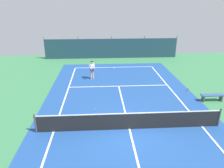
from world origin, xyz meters
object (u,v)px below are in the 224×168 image
object	(u,v)px
tennis_net	(130,121)
courtside_bench	(212,96)
parked_car	(97,46)
water_bottle	(188,89)
tennis_ball_by_sideline	(161,80)
tennis_player	(92,69)
tennis_ball_midcourt	(95,109)
tennis_ball_near_player	(125,69)

from	to	relation	value
tennis_net	courtside_bench	size ratio (longest dim) A/B	6.33
parked_car	water_bottle	bearing A→B (deg)	-65.60
tennis_ball_by_sideline	water_bottle	distance (m)	2.82
tennis_player	parked_car	world-z (taller)	parked_car
tennis_net	tennis_ball_midcourt	size ratio (longest dim) A/B	153.33
tennis_player	tennis_ball_near_player	world-z (taller)	tennis_player
tennis_net	tennis_ball_by_sideline	bearing A→B (deg)	62.53
tennis_net	tennis_ball_midcourt	xyz separation A→B (m)	(-1.92, 2.41, -0.48)
tennis_net	water_bottle	size ratio (longest dim) A/B	42.17
parked_car	courtside_bench	xyz separation A→B (m)	(8.14, -16.08, -0.46)
tennis_player	courtside_bench	world-z (taller)	tennis_player
parked_car	tennis_net	bearing A→B (deg)	-87.01
tennis_net	tennis_ball_by_sideline	world-z (taller)	tennis_net
tennis_ball_near_player	tennis_ball_midcourt	size ratio (longest dim) A/B	1.00
tennis_net	parked_car	xyz separation A→B (m)	(-1.83, 19.28, 0.33)
tennis_ball_midcourt	tennis_ball_near_player	bearing A→B (deg)	70.77
water_bottle	tennis_net	bearing A→B (deg)	-136.57
parked_car	tennis_ball_by_sideline	bearing A→B (deg)	-66.62
tennis_ball_by_sideline	tennis_net	bearing A→B (deg)	-117.47
tennis_player	parked_car	xyz separation A→B (m)	(0.38, 10.90, -0.12)
tennis_net	tennis_ball_near_player	xyz separation A→B (m)	(1.10, 11.07, -0.48)
parked_car	courtside_bench	world-z (taller)	parked_car
tennis_ball_midcourt	parked_car	bearing A→B (deg)	89.69
tennis_player	parked_car	bearing A→B (deg)	-117.50
tennis_net	tennis_ball_midcourt	distance (m)	3.12
parked_car	water_bottle	distance (m)	15.94
tennis_ball_by_sideline	tennis_player	bearing A→B (deg)	171.49
tennis_player	tennis_ball_midcourt	xyz separation A→B (m)	(0.29, -5.97, -0.93)
tennis_net	tennis_ball_by_sideline	size ratio (longest dim) A/B	153.33
tennis_player	tennis_net	bearing A→B (deg)	79.33
tennis_ball_midcourt	tennis_net	bearing A→B (deg)	-51.38
tennis_ball_near_player	tennis_ball_by_sideline	size ratio (longest dim) A/B	1.00
tennis_ball_near_player	courtside_bench	size ratio (longest dim) A/B	0.04
courtside_bench	tennis_player	bearing A→B (deg)	148.67
courtside_bench	water_bottle	bearing A→B (deg)	116.90
tennis_ball_midcourt	courtside_bench	distance (m)	8.28
tennis_player	tennis_ball_midcourt	world-z (taller)	tennis_player
parked_car	water_bottle	size ratio (longest dim) A/B	17.80
tennis_player	tennis_ball_by_sideline	size ratio (longest dim) A/B	24.85
tennis_player	courtside_bench	bearing A→B (deg)	123.19
tennis_ball_near_player	parked_car	bearing A→B (deg)	109.64
tennis_ball_by_sideline	parked_car	size ratio (longest dim) A/B	0.02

